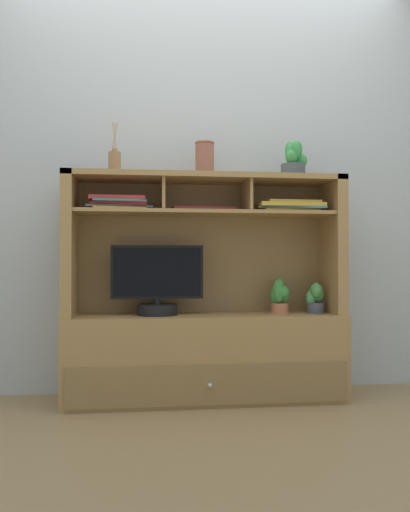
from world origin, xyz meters
name	(u,v)px	position (x,y,z in m)	size (l,w,h in m)	color
floor_plane	(205,401)	(0.00, 0.00, -0.01)	(6.00, 6.00, 0.02)	#91764D
back_wall	(200,158)	(0.00, 0.23, 1.40)	(6.00, 0.02, 2.80)	#ACB4B7
media_console	(205,329)	(0.00, 0.01, 0.39)	(1.55, 0.43, 1.25)	#A07947
tv_monitor	(157,286)	(-0.27, -0.01, 0.63)	(0.51, 0.22, 0.39)	black
potted_orchid	(279,297)	(0.43, 0.03, 0.57)	(0.11, 0.12, 0.20)	#BC6C4B
potted_fern	(315,298)	(0.64, -0.01, 0.56)	(0.11, 0.12, 0.17)	#444956
magazine_stack_left	(118,204)	(-0.48, -0.01, 1.09)	(0.38, 0.27, 0.07)	gold
magazine_stack_centre	(202,210)	(-0.01, 0.03, 1.07)	(0.36, 0.21, 0.02)	#62635F
magazine_stack_right	(290,206)	(0.48, -0.04, 1.08)	(0.40, 0.21, 0.06)	gold
diffuser_bottle	(115,162)	(-0.50, 0.00, 1.32)	(0.07, 0.07, 0.28)	olive
potted_succulent	(293,161)	(0.50, -0.03, 1.34)	(0.16, 0.16, 0.21)	#444E51
ceramic_vase	(205,159)	(0.00, 0.01, 1.35)	(0.11, 0.11, 0.20)	#8E5441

